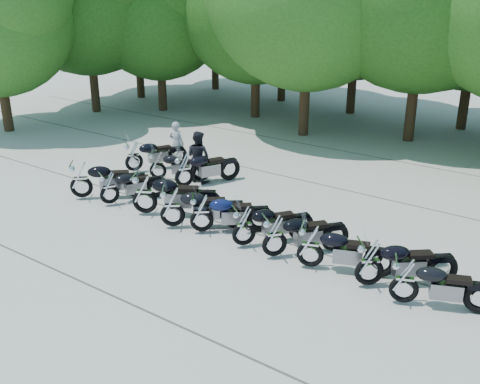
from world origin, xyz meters
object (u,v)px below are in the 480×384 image
Objects in this scene: motorcycle_1 at (109,187)px; motorcycle_0 at (81,179)px; motorcycle_12 at (184,169)px; motorcycle_10 at (134,155)px; motorcycle_6 at (275,235)px; motorcycle_9 at (405,280)px; motorcycle_5 at (244,225)px; motorcycle_2 at (144,192)px; motorcycle_4 at (202,212)px; rider_1 at (198,157)px; rider_0 at (177,143)px; motorcycle_8 at (370,262)px; motorcycle_3 at (172,206)px; motorcycle_11 at (158,164)px; motorcycle_7 at (311,245)px.

motorcycle_0 is at bearing 36.13° from motorcycle_1.
motorcycle_10 is at bearing 21.66° from motorcycle_12.
motorcycle_6 is 3.38m from motorcycle_9.
motorcycle_0 is 1.08× the size of motorcycle_6.
motorcycle_5 is at bearing -152.47° from motorcycle_1.
motorcycle_2 is 2.15m from motorcycle_4.
rider_0 is at bearing -26.90° from rider_1.
motorcycle_9 is (4.34, -0.24, -0.02)m from motorcycle_5.
motorcycle_8 is 8.26m from rider_1.
motorcycle_6 is 1.05× the size of motorcycle_9.
motorcycle_8 is at bearing -131.15° from motorcycle_4.
motorcycle_3 is at bearing 175.46° from motorcycle_10.
motorcycle_12 is at bearing -126.82° from motorcycle_11.
motorcycle_0 is at bearing 38.47° from motorcycle_5.
motorcycle_7 is at bearing -168.84° from motorcycle_10.
motorcycle_9 is 1.21× the size of rider_1.
motorcycle_11 is at bearing 31.32° from rider_1.
motorcycle_8 is at bearing -152.80° from motorcycle_1.
motorcycle_12 is (2.52, -0.16, 0.02)m from motorcycle_10.
motorcycle_12 is at bearing 49.32° from motorcycle_9.
motorcycle_2 is 3.05m from motorcycle_11.
motorcycle_2 is 1.19× the size of motorcycle_9.
motorcycle_1 is 8.43m from motorcycle_8.
motorcycle_9 is (5.75, -0.25, -0.02)m from motorcycle_4.
rider_1 is at bearing -60.95° from motorcycle_12.
motorcycle_9 is at bearing -144.85° from motorcycle_8.
motorcycle_12 is at bearing -2.93° from motorcycle_3.
motorcycle_8 is 1.30× the size of rider_1.
motorcycle_0 reaches higher than motorcycle_10.
motorcycle_0 reaches higher than motorcycle_7.
motorcycle_10 is at bearing 35.90° from motorcycle_8.
motorcycle_7 is 7.73m from motorcycle_11.
rider_1 is (2.46, 0.63, 0.24)m from motorcycle_10.
motorcycle_4 is at bearing 37.05° from motorcycle_6.
motorcycle_9 is (0.89, -0.24, -0.04)m from motorcycle_8.
motorcycle_10 reaches higher than motorcycle_11.
motorcycle_1 is 0.94× the size of motorcycle_7.
motorcycle_8 is at bearing 147.51° from rider_0.
motorcycle_6 is 1.00× the size of motorcycle_7.
motorcycle_3 is 1.11× the size of motorcycle_9.
rider_0 is (-9.42, 4.11, 0.18)m from motorcycle_8.
motorcycle_1 is 3.10m from motorcycle_10.
motorcycle_2 is (1.43, 0.08, 0.13)m from motorcycle_1.
rider_1 is (1.81, -0.93, 0.06)m from rider_0.
motorcycle_8 is 1.01× the size of motorcycle_10.
motorcycle_3 is 1.06× the size of motorcycle_7.
motorcycle_10 is at bearing 20.11° from motorcycle_2.
rider_0 reaches higher than motorcycle_2.
motorcycle_11 is 1.44m from rider_1.
motorcycle_5 reaches higher than motorcycle_1.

